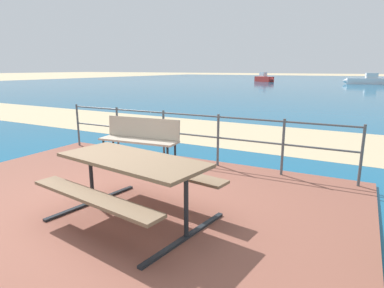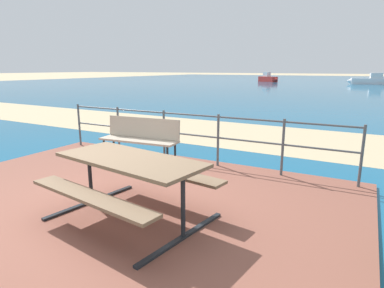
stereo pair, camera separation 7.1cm
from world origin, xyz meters
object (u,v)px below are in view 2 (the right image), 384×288
object	(u,v)px
park_bench	(141,136)
boat_near	(372,80)
picnic_table	(130,171)
boat_far	(268,78)

from	to	relation	value
park_bench	boat_near	world-z (taller)	boat_near
picnic_table	boat_far	size ratio (longest dim) A/B	0.60
picnic_table	park_bench	bearing A→B (deg)	133.10
park_bench	boat_near	distance (m)	39.07
picnic_table	boat_near	bearing A→B (deg)	95.46
picnic_table	boat_near	world-z (taller)	boat_near
park_bench	boat_far	size ratio (longest dim) A/B	0.46
park_bench	boat_far	distance (m)	41.37
boat_far	picnic_table	bearing A→B (deg)	-41.26
picnic_table	boat_far	xyz separation A→B (m)	(-10.10, 42.41, -0.20)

